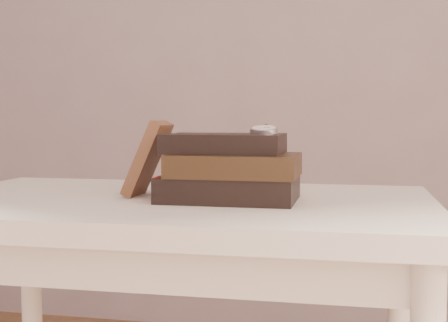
# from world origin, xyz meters

# --- Properties ---
(back_wall) EXTENTS (3.50, 0.02, 2.70)m
(back_wall) POSITION_xyz_m (0.00, 1.75, 1.35)
(back_wall) COLOR gray
(back_wall) RESTS_ON ground
(table) EXTENTS (1.00, 0.60, 0.75)m
(table) POSITION_xyz_m (0.00, 0.35, 0.66)
(table) COLOR silver
(table) RESTS_ON ground
(book_stack) EXTENTS (0.26, 0.18, 0.13)m
(book_stack) POSITION_xyz_m (0.11, 0.33, 0.81)
(book_stack) COLOR black
(book_stack) RESTS_ON table
(journal) EXTENTS (0.08, 0.10, 0.15)m
(journal) POSITION_xyz_m (-0.06, 0.36, 0.83)
(journal) COLOR #422619
(journal) RESTS_ON table
(pocket_watch) EXTENTS (0.05, 0.15, 0.02)m
(pocket_watch) POSITION_xyz_m (0.18, 0.32, 0.89)
(pocket_watch) COLOR silver
(pocket_watch) RESTS_ON book_stack
(eyeglasses) EXTENTS (0.11, 0.12, 0.05)m
(eyeglasses) POSITION_xyz_m (0.02, 0.42, 0.82)
(eyeglasses) COLOR silver
(eyeglasses) RESTS_ON book_stack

